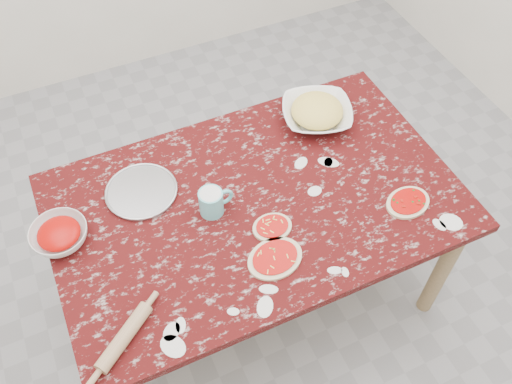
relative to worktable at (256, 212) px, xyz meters
The scene contains 10 objects.
ground 0.67m from the worktable, ahead, with size 4.00×4.00×0.00m, color gray.
worktable is the anchor object (origin of this frame).
pizza_tray 0.47m from the worktable, 151.03° to the left, with size 0.28×0.28×0.01m, color #B2B2B7.
sauce_bowl 0.76m from the worktable, behind, with size 0.21×0.21×0.07m, color white.
cheese_bowl 0.54m from the worktable, 34.59° to the left, with size 0.31×0.31×0.07m, color white.
flour_mug 0.22m from the worktable, behind, with size 0.14×0.09×0.11m.
pizza_left 0.30m from the worktable, 100.33° to the right, with size 0.24×0.20×0.02m.
pizza_mid 0.18m from the worktable, 90.24° to the right, with size 0.15×0.13×0.02m.
pizza_right 0.60m from the worktable, 26.23° to the right, with size 0.21×0.17×0.02m.
rolling_pin 0.73m from the worktable, 150.92° to the right, with size 0.05×0.05×0.25m, color tan.
Camera 1 is at (-0.54, -1.19, 2.47)m, focal length 38.26 mm.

